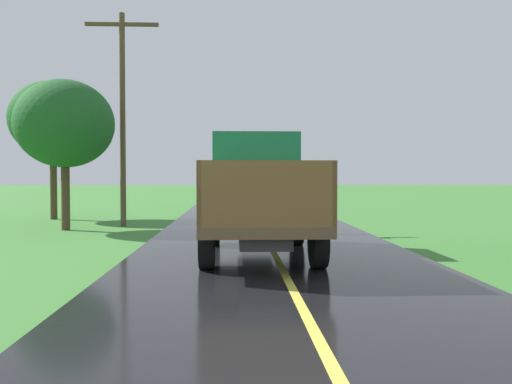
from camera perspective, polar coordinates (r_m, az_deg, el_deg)
name	(u,v)px	position (r m, az deg, el deg)	size (l,w,h in m)	color
banana_truck_near	(256,191)	(12.38, 0.04, 0.14)	(2.38, 5.82, 2.80)	#2D2D30
utility_pole_roadside	(123,110)	(19.61, -14.29, 8.64)	(2.60, 0.20, 7.62)	brown
roadside_tree_near_left	(65,124)	(18.72, -20.06, 6.95)	(3.25, 3.25, 5.02)	#4C3823
roadside_tree_far_left	(53,120)	(23.56, -21.20, 7.35)	(3.51, 3.51, 5.75)	#4C3823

